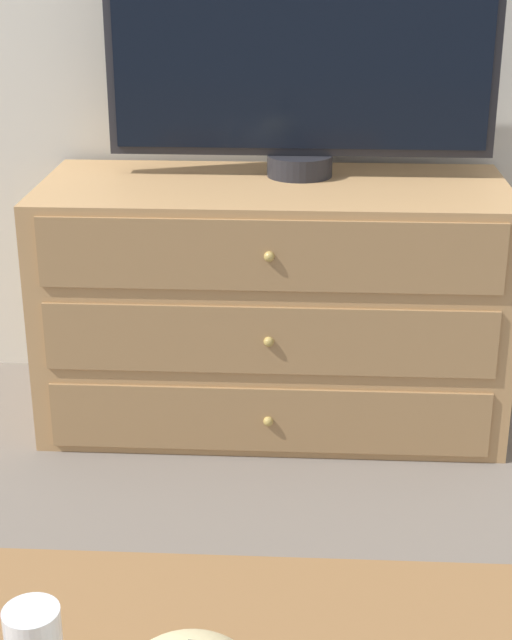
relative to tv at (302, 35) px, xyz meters
The scene contains 3 objects.
ground_plane 0.99m from the tv, 129.28° to the left, with size 12.00×12.00×0.00m, color #70665B.
dresser 0.66m from the tv, 123.37° to the right, with size 1.15×0.51×0.62m.
tv is the anchor object (origin of this frame).
Camera 1 is at (0.17, -2.61, 1.20)m, focal length 55.00 mm.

